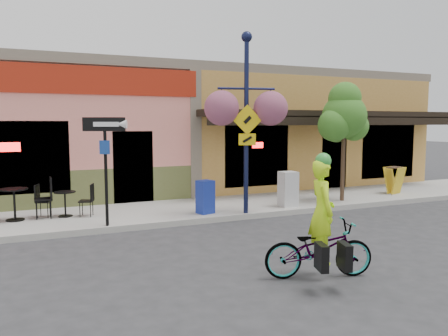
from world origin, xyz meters
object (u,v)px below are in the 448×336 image
object	(u,v)px
street_tree	(344,141)
cyclist_rider	(322,226)
building	(185,130)
one_way_sign	(106,172)
lamp_post	(246,124)
newspaper_box_grey	(288,189)
bicycle	(319,249)
newspaper_box_blue	(205,197)

from	to	relation	value
street_tree	cyclist_rider	bearing A→B (deg)	-131.62
building	street_tree	distance (m)	7.02
one_way_sign	street_tree	xyz separation A→B (m)	(7.20, 0.50, 0.58)
lamp_post	newspaper_box_grey	bearing A→B (deg)	26.41
building	newspaper_box_grey	xyz separation A→B (m)	(0.93, -6.50, -1.60)
cyclist_rider	street_tree	xyz separation A→B (m)	(4.43, 4.98, 1.13)
lamp_post	one_way_sign	world-z (taller)	lamp_post
cyclist_rider	one_way_sign	bearing A→B (deg)	48.65
one_way_sign	street_tree	world-z (taller)	street_tree
bicycle	street_tree	size ratio (longest dim) A/B	0.49
cyclist_rider	newspaper_box_grey	bearing A→B (deg)	-9.24
building	newspaper_box_blue	world-z (taller)	building
building	newspaper_box_grey	size ratio (longest dim) A/B	18.12
building	street_tree	world-z (taller)	building
one_way_sign	cyclist_rider	bearing A→B (deg)	-37.43
street_tree	newspaper_box_blue	bearing A→B (deg)	-178.60
one_way_sign	newspaper_box_grey	world-z (taller)	one_way_sign
lamp_post	street_tree	xyz separation A→B (m)	(3.58, 0.50, -0.53)
newspaper_box_blue	building	bearing A→B (deg)	59.49
building	lamp_post	distance (m)	6.88
bicycle	cyclist_rider	distance (m)	0.38
lamp_post	newspaper_box_blue	world-z (taller)	lamp_post
lamp_post	newspaper_box_blue	bearing A→B (deg)	172.73
one_way_sign	newspaper_box_blue	distance (m)	2.76
bicycle	lamp_post	world-z (taller)	lamp_post
one_way_sign	building	bearing A→B (deg)	79.22
cyclist_rider	newspaper_box_blue	size ratio (longest dim) A/B	1.94
newspaper_box_grey	street_tree	distance (m)	2.46
cyclist_rider	building	bearing A→B (deg)	9.67
cyclist_rider	lamp_post	world-z (taller)	lamp_post
cyclist_rider	newspaper_box_grey	world-z (taller)	cyclist_rider
one_way_sign	newspaper_box_blue	xyz separation A→B (m)	(2.61, 0.39, -0.82)
one_way_sign	street_tree	distance (m)	7.24
bicycle	lamp_post	size ratio (longest dim) A/B	0.38
cyclist_rider	newspaper_box_grey	distance (m)	5.39
building	newspaper_box_grey	bearing A→B (deg)	-81.84
lamp_post	newspaper_box_grey	xyz separation A→B (m)	(1.53, 0.35, -1.87)
cyclist_rider	lamp_post	xyz separation A→B (m)	(0.85, 4.49, 1.67)
lamp_post	one_way_sign	distance (m)	3.79
cyclist_rider	newspaper_box_grey	size ratio (longest dim) A/B	1.70
bicycle	one_way_sign	size ratio (longest dim) A/B	0.72
lamp_post	cyclist_rider	bearing A→B (deg)	-87.04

